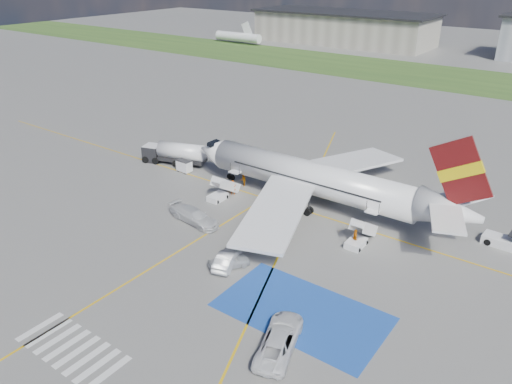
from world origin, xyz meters
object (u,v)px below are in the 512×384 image
van_white_b (194,214)px  car_silver_a (229,261)px  gpu_cart (184,167)px  van_white_a (280,337)px  fuel_tanker (175,155)px  airliner (321,180)px  car_silver_b (227,259)px  belt_loader (512,245)px

van_white_b → car_silver_a: bearing=-110.1°
gpu_cart → van_white_a: bearing=-33.1°
car_silver_a → van_white_b: size_ratio=0.77×
fuel_tanker → gpu_cart: fuel_tanker is taller
fuel_tanker → van_white_b: size_ratio=1.83×
gpu_cart → van_white_a: van_white_a is taller
airliner → fuel_tanker: 23.69m
airliner → gpu_cart: bearing=-175.4°
fuel_tanker → airliner: bearing=-17.3°
airliner → van_white_b: 15.17m
van_white_a → van_white_b: size_ratio=1.03×
car_silver_b → car_silver_a: bearing=137.7°
car_silver_b → gpu_cart: bearing=-55.1°
airliner → van_white_b: bearing=-129.1°
fuel_tanker → belt_loader: 44.23m
airliner → gpu_cart: 20.65m
car_silver_a → car_silver_b: size_ratio=0.88×
fuel_tanker → van_white_a: bearing=-52.0°
fuel_tanker → van_white_b: bearing=-56.7°
car_silver_a → car_silver_b: 0.32m
fuel_tanker → van_white_a: size_ratio=1.78×
airliner → car_silver_b: size_ratio=8.12×
belt_loader → gpu_cart: bearing=-170.4°
airliner → belt_loader: bearing=8.7°
airliner → car_silver_a: size_ratio=9.19×
fuel_tanker → car_silver_b: fuel_tanker is taller
airliner → gpu_cart: (-20.41, -1.66, -2.63)m
car_silver_a → van_white_a: van_white_a is taller
van_white_a → car_silver_b: bearing=-50.3°
airliner → van_white_a: airliner is taller
car_silver_b → van_white_b: bearing=-46.7°
van_white_b → airliner: bearing=-30.9°
fuel_tanker → car_silver_b: bearing=-53.0°
belt_loader → car_silver_a: bearing=-134.3°
van_white_a → belt_loader: bearing=-131.8°
gpu_cart → van_white_a: 36.38m
gpu_cart → belt_loader: 41.20m
gpu_cart → van_white_a: size_ratio=0.38×
fuel_tanker → belt_loader: (44.10, 3.35, -0.89)m
car_silver_a → gpu_cart: bearing=-3.8°
gpu_cart → car_silver_a: (19.80, -14.72, -0.08)m
airliner → fuel_tanker: bearing=-179.5°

